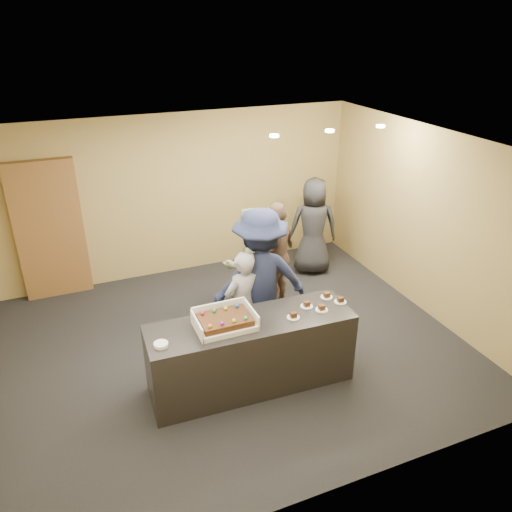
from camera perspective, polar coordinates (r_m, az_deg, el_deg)
name	(u,v)px	position (r m, az deg, el deg)	size (l,w,h in m)	color
room	(230,256)	(6.18, -2.96, -0.03)	(6.04, 6.00, 2.70)	black
serving_counter	(251,353)	(5.98, -0.56, -11.06)	(2.40, 0.70, 0.90)	black
storage_cabinet	(50,231)	(8.22, -22.50, 2.70)	(0.99, 0.15, 2.18)	brown
cake_box	(224,322)	(5.63, -3.64, -7.58)	(0.66, 0.46, 0.19)	white
sheet_cake	(225,320)	(5.58, -3.58, -7.26)	(0.56, 0.39, 0.11)	#371C0C
plate_stack	(161,345)	(5.41, -10.81, -9.91)	(0.15, 0.15, 0.04)	white
slice_a	(293,316)	(5.78, 4.29, -6.83)	(0.15, 0.15, 0.07)	white
slice_b	(307,305)	(6.01, 5.81, -5.56)	(0.15, 0.15, 0.07)	white
slice_c	(322,308)	(5.96, 7.52, -5.94)	(0.15, 0.15, 0.07)	white
slice_d	(327,296)	(6.22, 8.08, -4.51)	(0.15, 0.15, 0.07)	white
slice_e	(340,300)	(6.15, 9.63, -5.02)	(0.15, 0.15, 0.07)	white
person_server_grey	(243,305)	(6.34, -1.51, -5.59)	(0.54, 0.35, 1.47)	gray
person_sage_man	(248,262)	(7.20, -0.88, -0.71)	(0.80, 0.63, 1.65)	#9CAE80
person_navy_man	(260,280)	(6.43, 0.47, -2.72)	(1.25, 0.72, 1.93)	#1B213E
person_brown_extra	(277,257)	(7.31, 2.40, -0.10)	(0.99, 0.41, 1.70)	brown
person_dark_suit	(313,226)	(8.48, 6.56, 3.39)	(0.81, 0.53, 1.67)	#222327
ceiling_spotlights	(330,131)	(6.83, 8.41, 13.98)	(1.72, 0.12, 0.03)	#FFEAC6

